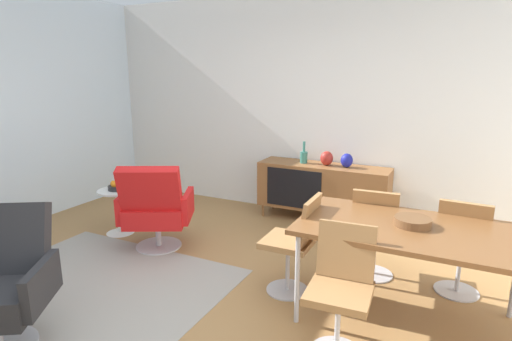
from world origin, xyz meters
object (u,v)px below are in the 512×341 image
sideboard (322,187)px  lounge_chair_red (155,207)px  dining_chair_front_left (341,286)px  side_table_round (119,206)px  vase_sculptural_dark (304,156)px  magazine_stack (2,249)px  vase_cobalt (327,158)px  vase_ceramic_small (347,160)px  dining_table (412,233)px  fruit_bowl (117,186)px  dining_chair_near_window (295,241)px  dining_chair_back_right (462,243)px  dining_chair_back_left (375,229)px  wooden_bowl_on_table (413,222)px

sideboard → lounge_chair_red: bearing=-129.0°
dining_chair_front_left → side_table_round: 2.98m
sideboard → vase_sculptural_dark: size_ratio=5.87×
vase_sculptural_dark → magazine_stack: bearing=-133.4°
vase_cobalt → magazine_stack: 3.65m
vase_ceramic_small → dining_table: (0.93, -1.78, -0.11)m
sideboard → fruit_bowl: (-1.98, -1.43, 0.12)m
vase_cobalt → dining_chair_near_window: vase_cobalt is taller
vase_sculptural_dark → dining_table: (1.47, -1.78, -0.11)m
dining_chair_back_right → side_table_round: (-3.54, -0.21, -0.15)m
dining_chair_back_left → fruit_bowl: 2.85m
sideboard → side_table_round: size_ratio=3.08×
vase_sculptural_dark → side_table_round: size_ratio=0.52×
dining_chair_front_left → vase_sculptural_dark: bearing=115.4°
vase_sculptural_dark → fruit_bowl: bearing=-140.4°
dining_chair_back_right → side_table_round: dining_chair_back_right is taller
sideboard → dining_chair_front_left: 2.49m
vase_sculptural_dark → vase_ceramic_small: bearing=0.0°
dining_chair_back_left → dining_chair_back_right: (0.69, -0.00, 0.00)m
vase_cobalt → dining_table: bearing=-56.6°
dining_table → vase_ceramic_small: bearing=117.5°
fruit_bowl → magazine_stack: 1.27m
vase_ceramic_small → dining_chair_front_left: bearing=-76.3°
dining_chair_front_left → side_table_round: (-2.84, 0.91, -0.15)m
sideboard → magazine_stack: (-2.57, -2.45, -0.35)m
dining_table → wooden_bowl_on_table: size_ratio=6.15×
sideboard → dining_chair_near_window: size_ratio=1.87×
sideboard → vase_ceramic_small: 0.46m
dining_chair_front_left → side_table_round: bearing=162.2°
dining_chair_back_right → sideboard: bearing=142.0°
dining_chair_back_left → fruit_bowl: (-2.84, -0.21, 0.09)m
dining_chair_front_left → lounge_chair_red: lounge_chair_red is taller
vase_cobalt → vase_sculptural_dark: size_ratio=0.64×
dining_chair_near_window → lounge_chair_red: lounge_chair_red is taller
wooden_bowl_on_table → dining_chair_back_left: dining_chair_back_left is taller
vase_ceramic_small → dining_chair_front_left: (0.57, -2.34, -0.33)m
dining_chair_back_left → sideboard: bearing=125.4°
dining_table → lounge_chair_red: size_ratio=1.69×
vase_sculptural_dark → dining_table: 2.31m
dining_chair_front_left → wooden_bowl_on_table: bearing=59.5°
side_table_round → dining_chair_front_left: bearing=-17.8°
fruit_bowl → magazine_stack: (-0.59, -1.02, -0.48)m
vase_sculptural_dark → dining_chair_near_window: (0.58, -1.78, -0.34)m
vase_ceramic_small → lounge_chair_red: size_ratio=0.18×
dining_table → dining_chair_front_left: 0.70m
vase_cobalt → fruit_bowl: 2.48m
dining_chair_back_left → dining_chair_near_window: 0.78m
lounge_chair_red → fruit_bowl: lounge_chair_red is taller
side_table_round → fruit_bowl: size_ratio=2.60×
sideboard → dining_table: size_ratio=1.00×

